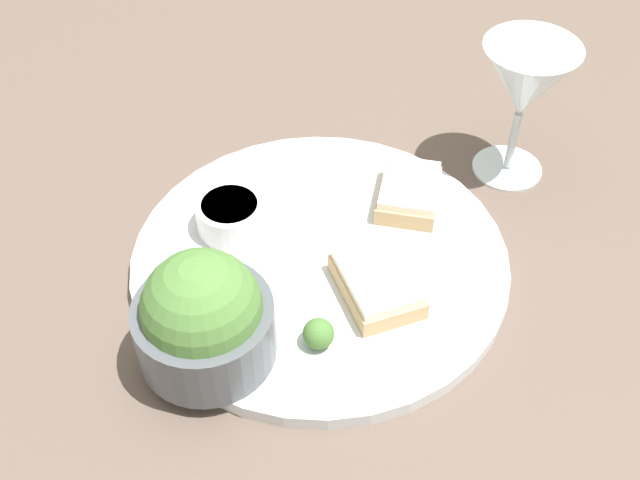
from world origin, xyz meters
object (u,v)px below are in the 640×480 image
Objects in this scene: salad_bowl at (203,318)px; cheese_toast_far at (409,193)px; sauce_ramekin at (230,214)px; cheese_toast_near at (377,283)px; wine_glass at (525,86)px.

cheese_toast_far is (-0.13, 0.21, -0.03)m from salad_bowl.
cheese_toast_far is (0.00, 0.17, -0.00)m from sauce_ramekin.
sauce_ramekin is 0.70× the size of cheese_toast_near.
sauce_ramekin is at bearing 163.52° from salad_bowl.
salad_bowl is 0.76× the size of wine_glass.
wine_glass reaches higher than sauce_ramekin.
salad_bowl reaches higher than cheese_toast_near.
cheese_toast_near is at bearing 100.42° from salad_bowl.
salad_bowl is 1.24× the size of cheese_toast_near.
wine_glass reaches higher than cheese_toast_far.
cheese_toast_near is (0.11, 0.11, -0.00)m from sauce_ramekin.
sauce_ramekin reaches higher than cheese_toast_far.
salad_bowl is 0.15m from cheese_toast_near.
cheese_toast_near is (-0.03, 0.15, -0.03)m from salad_bowl.
salad_bowl is at bearing -58.22° from cheese_toast_far.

